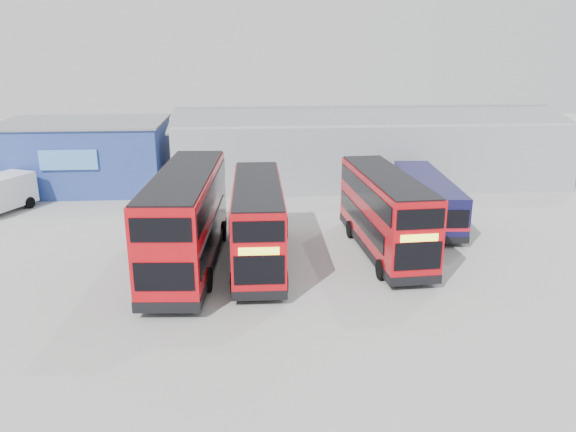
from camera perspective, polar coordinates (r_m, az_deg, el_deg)
The scene contains 7 objects.
ground_plane at distance 27.68m, azimuth -0.64°, elevation -5.83°, with size 120.00×120.00×0.00m, color gray.
office_block at distance 45.91m, azimuth -19.91°, elevation 5.89°, with size 12.30×8.32×5.12m.
maintenance_shed at distance 47.11m, azimuth 7.68°, elevation 7.07°, with size 30.50×12.00×5.89m.
double_decker_left at distance 28.02m, azimuth -10.26°, elevation -0.53°, with size 3.49×11.66×4.87m.
double_decker_centre at distance 28.19m, azimuth -3.08°, elevation -0.82°, with size 2.65×10.09×4.25m.
double_decker_right at distance 30.08m, azimuth 9.78°, elevation 0.18°, with size 3.12×10.30×4.30m.
single_decker_blue at distance 36.30m, azimuth 13.91°, elevation 1.65°, with size 3.07×10.43×2.79m.
Camera 1 is at (-1.50, -25.39, 10.91)m, focal length 35.00 mm.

